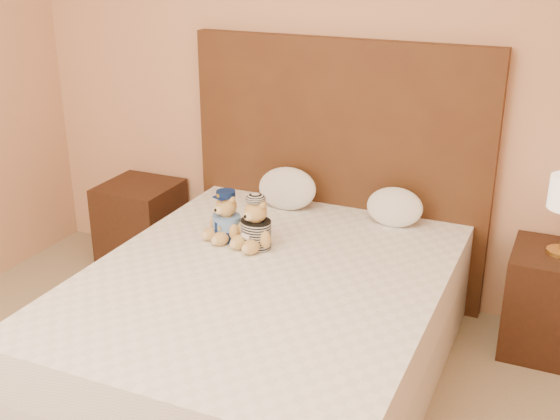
# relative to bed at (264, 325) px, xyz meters

# --- Properties ---
(room_walls) EXTENTS (4.04, 4.52, 2.72)m
(room_walls) POSITION_rel_bed_xyz_m (0.00, -0.74, 1.53)
(room_walls) COLOR tan
(room_walls) RESTS_ON ground
(bed) EXTENTS (1.60, 2.00, 0.55)m
(bed) POSITION_rel_bed_xyz_m (0.00, 0.00, 0.00)
(bed) COLOR white
(bed) RESTS_ON ground
(headboard) EXTENTS (1.75, 0.08, 1.50)m
(headboard) POSITION_rel_bed_xyz_m (0.00, 1.01, 0.47)
(headboard) COLOR #4D2E17
(headboard) RESTS_ON ground
(nightstand_left) EXTENTS (0.45, 0.45, 0.55)m
(nightstand_left) POSITION_rel_bed_xyz_m (-1.25, 0.80, -0.00)
(nightstand_left) COLOR #361B11
(nightstand_left) RESTS_ON ground
(nightstand_right) EXTENTS (0.45, 0.45, 0.55)m
(nightstand_right) POSITION_rel_bed_xyz_m (1.25, 0.80, -0.00)
(nightstand_right) COLOR #361B11
(nightstand_right) RESTS_ON ground
(teddy_police) EXTENTS (0.29, 0.29, 0.26)m
(teddy_police) POSITION_rel_bed_xyz_m (-0.35, 0.29, 0.41)
(teddy_police) COLOR #AA8142
(teddy_police) RESTS_ON bed
(teddy_prisoner) EXTENTS (0.30, 0.29, 0.26)m
(teddy_prisoner) POSITION_rel_bed_xyz_m (-0.16, 0.26, 0.41)
(teddy_prisoner) COLOR #AA8142
(teddy_prisoner) RESTS_ON bed
(pillow_left) EXTENTS (0.35, 0.23, 0.25)m
(pillow_left) POSITION_rel_bed_xyz_m (-0.24, 0.83, 0.40)
(pillow_left) COLOR white
(pillow_left) RESTS_ON bed
(pillow_right) EXTENTS (0.31, 0.20, 0.22)m
(pillow_right) POSITION_rel_bed_xyz_m (0.39, 0.83, 0.38)
(pillow_right) COLOR white
(pillow_right) RESTS_ON bed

